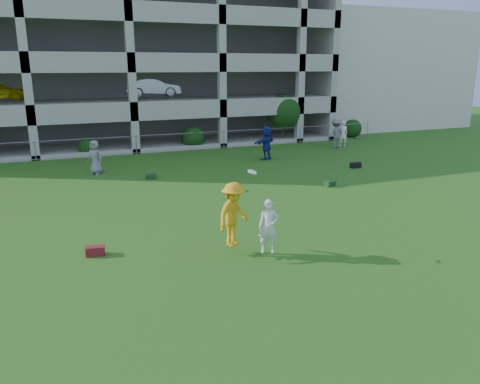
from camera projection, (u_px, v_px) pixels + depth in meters
name	position (u px, v px, depth m)	size (l,w,h in m)	color
ground	(257.00, 268.00, 13.23)	(100.00, 100.00, 0.00)	#235114
stucco_building	(356.00, 71.00, 45.30)	(16.00, 14.00, 10.00)	beige
bystander_c	(95.00, 157.00, 24.43)	(0.87, 0.57, 1.78)	gray
bystander_d	(266.00, 143.00, 28.13)	(1.87, 0.60, 2.02)	navy
bystander_e	(343.00, 134.00, 32.41)	(0.68, 0.44, 1.86)	white
bystander_f	(336.00, 133.00, 32.14)	(1.30, 0.75, 2.01)	slate
bag_red_a	(95.00, 251.00, 14.08)	(0.55, 0.30, 0.28)	#531B0E
bag_green_c	(330.00, 183.00, 22.12)	(0.50, 0.35, 0.26)	#133617
crate_d	(231.00, 188.00, 21.27)	(0.35, 0.35, 0.30)	black
bag_black_e	(356.00, 165.00, 26.05)	(0.60, 0.30, 0.30)	black
bag_green_g	(151.00, 177.00, 23.50)	(0.50, 0.30, 0.25)	#163C1C
frisbee_contest	(239.00, 216.00, 13.83)	(1.90, 1.61, 2.43)	gold
parking_garage	(112.00, 59.00, 36.40)	(30.00, 14.00, 12.00)	#9E998C
fence	(136.00, 144.00, 30.05)	(36.06, 0.06, 1.20)	gray
shrub_row	(201.00, 126.00, 32.11)	(34.38, 2.52, 3.50)	#163D11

